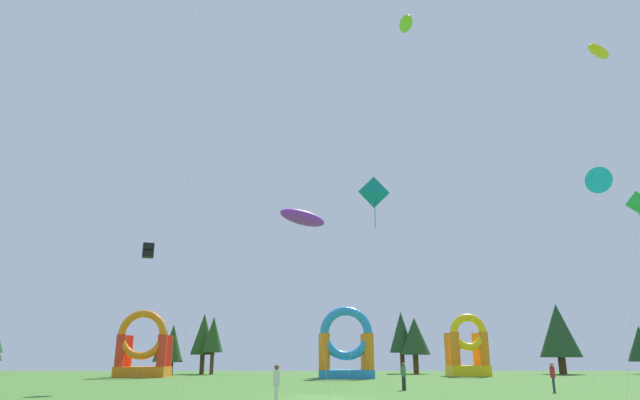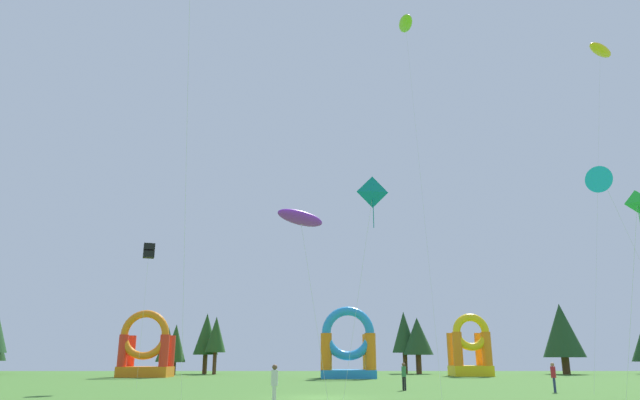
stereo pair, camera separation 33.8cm
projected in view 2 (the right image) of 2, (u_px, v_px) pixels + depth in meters
The scene contains 21 objects.
ground_plane at pixel (320, 398), 30.67m from camera, with size 120.00×120.00×0.00m, color #3D6B28.
kite_cyan_delta at pixel (603, 180), 32.58m from camera, with size 3.27×3.45×13.08m.
kite_yellow_parafoil at pixel (600, 50), 47.44m from camera, with size 8.89×7.71×28.03m.
kite_purple_parafoil at pixel (300, 218), 25.94m from camera, with size 2.59×2.02×9.01m.
kite_lime_parafoil at pixel (405, 24), 40.17m from camera, with size 1.06×6.79×26.11m.
kite_green_diamond at pixel (637, 206), 25.57m from camera, with size 0.80×3.75×9.43m.
kite_black_box at pixel (149, 251), 41.17m from camera, with size 1.05×2.01×10.32m.
kite_teal_diamond at pixel (373, 194), 29.61m from camera, with size 2.32×1.60×11.27m.
person_near_camera at pixel (404, 374), 37.37m from camera, with size 0.43×0.43×1.79m.
person_midfield at pixel (553, 375), 35.37m from camera, with size 0.43×0.43×1.82m.
person_left_edge at pixel (274, 381), 25.51m from camera, with size 0.37×0.37×1.84m.
inflatable_blue_arch at pixel (145, 352), 61.71m from camera, with size 5.60×3.65×7.26m.
inflatable_yellow_castle at pixel (348, 351), 58.41m from camera, with size 5.77×4.16×7.35m.
inflatable_orange_dome at pixel (470, 352), 65.06m from camera, with size 4.51×4.01×7.13m.
tree_row_3 at pixel (167, 345), 75.05m from camera, with size 2.99×2.99×6.10m.
tree_row_4 at pixel (175, 343), 70.77m from camera, with size 2.80×2.80×6.25m.
tree_row_5 at pixel (206, 334), 74.33m from camera, with size 3.31×3.31×7.88m.
tree_row_6 at pixel (216, 335), 72.29m from camera, with size 2.70×2.70×7.31m.
tree_row_7 at pixel (404, 332), 76.10m from camera, with size 3.36×3.36×8.26m.
tree_row_8 at pixel (417, 336), 74.55m from camera, with size 4.06×4.06×7.35m.
tree_row_9 at pixel (562, 331), 72.82m from camera, with size 5.31×5.31×9.02m.
Camera 2 is at (-0.02, -32.50, 2.17)m, focal length 30.99 mm.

